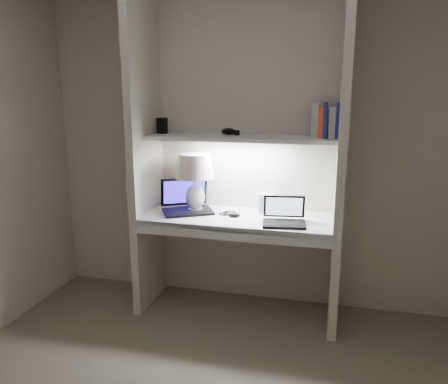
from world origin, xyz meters
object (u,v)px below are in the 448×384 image
(laptop_main, at_px, (186,204))
(book_row, at_px, (328,121))
(laptop_netbook, at_px, (284,217))
(table_lamp, at_px, (195,173))
(speaker, at_px, (267,204))

(laptop_main, height_order, book_row, book_row)
(laptop_netbook, bearing_deg, laptop_main, 161.58)
(table_lamp, distance_m, laptop_main, 0.26)
(table_lamp, xyz_separation_m, speaker, (0.56, 0.07, -0.23))
(laptop_main, relative_size, book_row, 1.94)
(laptop_netbook, bearing_deg, speaker, 116.51)
(table_lamp, relative_size, laptop_main, 0.94)
(book_row, bearing_deg, table_lamp, -176.30)
(laptop_main, height_order, laptop_netbook, laptop_main)
(table_lamp, bearing_deg, speaker, 7.18)
(book_row, bearing_deg, laptop_netbook, -139.56)
(table_lamp, xyz_separation_m, book_row, (0.98, 0.06, 0.41))
(table_lamp, height_order, laptop_main, table_lamp)
(laptop_main, xyz_separation_m, book_row, (1.05, 0.07, 0.66))
(laptop_main, height_order, speaker, laptop_main)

